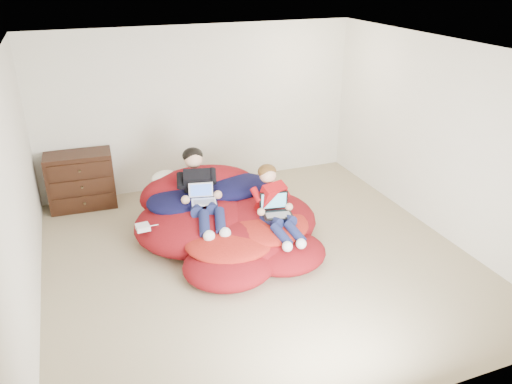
{
  "coord_description": "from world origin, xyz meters",
  "views": [
    {
      "loc": [
        -1.89,
        -4.89,
        3.33
      ],
      "look_at": [
        0.13,
        0.4,
        0.7
      ],
      "focal_mm": 35.0,
      "sensor_mm": 36.0,
      "label": 1
    }
  ],
  "objects_px": {
    "beanbag_pile": "(228,222)",
    "younger_boy": "(274,202)",
    "older_boy": "(200,188)",
    "laptop_white": "(203,197)",
    "dresser": "(81,181)",
    "laptop_black": "(276,208)"
  },
  "relations": [
    {
      "from": "beanbag_pile",
      "to": "laptop_white",
      "type": "height_order",
      "value": "laptop_white"
    },
    {
      "from": "younger_boy",
      "to": "laptop_black",
      "type": "bearing_deg",
      "value": -90.0
    },
    {
      "from": "younger_boy",
      "to": "laptop_white",
      "type": "relative_size",
      "value": 2.98
    },
    {
      "from": "older_boy",
      "to": "laptop_white",
      "type": "relative_size",
      "value": 3.54
    },
    {
      "from": "laptop_white",
      "to": "laptop_black",
      "type": "distance_m",
      "value": 0.94
    },
    {
      "from": "dresser",
      "to": "younger_boy",
      "type": "xyz_separation_m",
      "value": [
        2.19,
        -2.08,
        0.22
      ]
    },
    {
      "from": "dresser",
      "to": "laptop_white",
      "type": "relative_size",
      "value": 2.77
    },
    {
      "from": "dresser",
      "to": "older_boy",
      "type": "relative_size",
      "value": 0.78
    },
    {
      "from": "dresser",
      "to": "laptop_black",
      "type": "xyz_separation_m",
      "value": [
        2.19,
        -2.13,
        0.15
      ]
    },
    {
      "from": "dresser",
      "to": "laptop_white",
      "type": "bearing_deg",
      "value": -48.95
    },
    {
      "from": "younger_boy",
      "to": "beanbag_pile",
      "type": "bearing_deg",
      "value": 140.26
    },
    {
      "from": "beanbag_pile",
      "to": "younger_boy",
      "type": "xyz_separation_m",
      "value": [
        0.48,
        -0.4,
        0.39
      ]
    },
    {
      "from": "older_boy",
      "to": "laptop_white",
      "type": "bearing_deg",
      "value": -90.0
    },
    {
      "from": "beanbag_pile",
      "to": "laptop_black",
      "type": "height_order",
      "value": "beanbag_pile"
    },
    {
      "from": "older_boy",
      "to": "laptop_black",
      "type": "bearing_deg",
      "value": -38.21
    },
    {
      "from": "laptop_white",
      "to": "laptop_black",
      "type": "height_order",
      "value": "laptop_white"
    },
    {
      "from": "beanbag_pile",
      "to": "laptop_white",
      "type": "relative_size",
      "value": 6.93
    },
    {
      "from": "older_boy",
      "to": "laptop_white",
      "type": "distance_m",
      "value": 0.12
    },
    {
      "from": "beanbag_pile",
      "to": "older_boy",
      "type": "xyz_separation_m",
      "value": [
        -0.31,
        0.17,
        0.46
      ]
    },
    {
      "from": "beanbag_pile",
      "to": "laptop_black",
      "type": "bearing_deg",
      "value": -43.06
    },
    {
      "from": "younger_boy",
      "to": "laptop_black",
      "type": "xyz_separation_m",
      "value": [
        -0.0,
        -0.05,
        -0.07
      ]
    },
    {
      "from": "beanbag_pile",
      "to": "laptop_white",
      "type": "bearing_deg",
      "value": 166.85
    }
  ]
}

